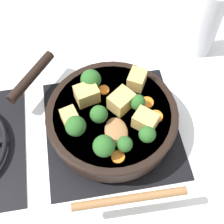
% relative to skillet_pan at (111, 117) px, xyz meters
% --- Properties ---
extents(ground_plane, '(2.40, 2.40, 0.00)m').
position_rel_skillet_pan_xyz_m(ground_plane, '(-0.00, -0.00, -0.06)').
color(ground_plane, white).
extents(front_burner_grate, '(0.31, 0.31, 0.03)m').
position_rel_skillet_pan_xyz_m(front_burner_grate, '(-0.00, -0.00, -0.04)').
color(front_burner_grate, black).
rests_on(front_burner_grate, ground_plane).
extents(skillet_pan, '(0.35, 0.38, 0.05)m').
position_rel_skillet_pan_xyz_m(skillet_pan, '(0.00, 0.00, 0.00)').
color(skillet_pan, black).
rests_on(skillet_pan, front_burner_grate).
extents(wooden_spoon, '(0.19, 0.21, 0.02)m').
position_rel_skillet_pan_xyz_m(wooden_spoon, '(-0.13, 0.00, 0.03)').
color(wooden_spoon, olive).
rests_on(wooden_spoon, skillet_pan).
extents(tofu_cube_center_large, '(0.05, 0.06, 0.04)m').
position_rel_skillet_pan_xyz_m(tofu_cube_center_large, '(0.04, 0.05, 0.04)').
color(tofu_cube_center_large, tan).
rests_on(tofu_cube_center_large, skillet_pan).
extents(tofu_cube_near_handle, '(0.05, 0.04, 0.03)m').
position_rel_skillet_pan_xyz_m(tofu_cube_near_handle, '(-0.01, 0.09, 0.04)').
color(tofu_cube_near_handle, tan).
rests_on(tofu_cube_near_handle, skillet_pan).
extents(tofu_cube_east_chunk, '(0.06, 0.06, 0.04)m').
position_rel_skillet_pan_xyz_m(tofu_cube_east_chunk, '(0.01, -0.02, 0.04)').
color(tofu_cube_east_chunk, tan).
rests_on(tofu_cube_east_chunk, skillet_pan).
extents(tofu_cube_west_chunk, '(0.06, 0.06, 0.04)m').
position_rel_skillet_pan_xyz_m(tofu_cube_west_chunk, '(-0.05, -0.06, 0.04)').
color(tofu_cube_west_chunk, tan).
rests_on(tofu_cube_west_chunk, skillet_pan).
extents(tofu_cube_back_piece, '(0.06, 0.05, 0.04)m').
position_rel_skillet_pan_xyz_m(tofu_cube_back_piece, '(0.06, -0.07, 0.04)').
color(tofu_cube_back_piece, tan).
rests_on(tofu_cube_back_piece, skillet_pan).
extents(broccoli_floret_near_spoon, '(0.04, 0.04, 0.05)m').
position_rel_skillet_pan_xyz_m(broccoli_floret_near_spoon, '(-0.04, 0.08, 0.05)').
color(broccoli_floret_near_spoon, '#709956').
rests_on(broccoli_floret_near_spoon, skillet_pan).
extents(broccoli_floret_center_top, '(0.04, 0.04, 0.05)m').
position_rel_skillet_pan_xyz_m(broccoli_floret_center_top, '(-0.09, 0.03, 0.05)').
color(broccoli_floret_center_top, '#709956').
rests_on(broccoli_floret_center_top, skillet_pan).
extents(broccoli_floret_east_rim, '(0.04, 0.04, 0.04)m').
position_rel_skillet_pan_xyz_m(broccoli_floret_east_rim, '(-0.02, 0.03, 0.05)').
color(broccoli_floret_east_rim, '#709956').
rests_on(broccoli_floret_east_rim, skillet_pan).
extents(broccoli_floret_west_rim, '(0.03, 0.03, 0.04)m').
position_rel_skillet_pan_xyz_m(broccoli_floret_west_rim, '(-0.09, -0.01, 0.05)').
color(broccoli_floret_west_rim, '#709956').
rests_on(broccoli_floret_west_rim, skillet_pan).
extents(broccoli_floret_north_edge, '(0.03, 0.03, 0.04)m').
position_rel_skillet_pan_xyz_m(broccoli_floret_north_edge, '(-0.00, -0.06, 0.05)').
color(broccoli_floret_north_edge, '#709956').
rests_on(broccoli_floret_north_edge, skillet_pan).
extents(broccoli_floret_south_cluster, '(0.03, 0.03, 0.04)m').
position_rel_skillet_pan_xyz_m(broccoli_floret_south_cluster, '(-0.08, -0.06, 0.05)').
color(broccoli_floret_south_cluster, '#709956').
rests_on(broccoli_floret_south_cluster, skillet_pan).
extents(broccoli_floret_mid_floret, '(0.05, 0.05, 0.05)m').
position_rel_skillet_pan_xyz_m(broccoli_floret_mid_floret, '(0.07, 0.03, 0.05)').
color(broccoli_floret_mid_floret, '#709956').
rests_on(broccoli_floret_mid_floret, skillet_pan).
extents(carrot_slice_orange_thin, '(0.03, 0.03, 0.01)m').
position_rel_skillet_pan_xyz_m(carrot_slice_orange_thin, '(-0.11, 0.00, 0.02)').
color(carrot_slice_orange_thin, orange).
rests_on(carrot_slice_orange_thin, skillet_pan).
extents(carrot_slice_near_center, '(0.02, 0.02, 0.01)m').
position_rel_skillet_pan_xyz_m(carrot_slice_near_center, '(0.06, 0.01, 0.02)').
color(carrot_slice_near_center, orange).
rests_on(carrot_slice_near_center, skillet_pan).
extents(carrot_slice_edge_slice, '(0.03, 0.03, 0.01)m').
position_rel_skillet_pan_xyz_m(carrot_slice_edge_slice, '(-0.03, -0.09, 0.02)').
color(carrot_slice_edge_slice, orange).
rests_on(carrot_slice_edge_slice, skillet_pan).
extents(carrot_slice_under_broccoli, '(0.03, 0.03, 0.01)m').
position_rel_skillet_pan_xyz_m(carrot_slice_under_broccoli, '(0.01, -0.08, 0.02)').
color(carrot_slice_under_broccoli, orange).
rests_on(carrot_slice_under_broccoli, skillet_pan).
extents(pepper_mill, '(0.06, 0.06, 0.23)m').
position_rel_skillet_pan_xyz_m(pepper_mill, '(0.21, -0.29, 0.05)').
color(pepper_mill, '#B2B2B7').
rests_on(pepper_mill, ground_plane).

